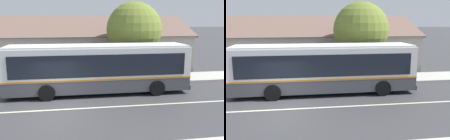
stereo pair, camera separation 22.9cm
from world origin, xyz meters
The scene contains 7 objects.
ground_plane centered at (0.00, 0.00, 0.00)m, with size 300.00×300.00×0.00m, color #38383A.
sidewalk_far centered at (0.00, 6.00, 0.07)m, with size 60.00×3.00×0.15m, color #ADAAA3.
lane_divider_stripe centered at (0.00, 0.00, 0.00)m, with size 60.00×0.16×0.01m, color beige.
community_building centered at (-1.80, 13.26, 1.75)m, with size 28.41×9.91×6.15m.
transit_bus centered at (2.63, 2.90, 1.71)m, with size 11.79×2.81×3.19m.
street_tree_primary centered at (6.01, 6.98, 3.83)m, with size 4.55×4.55×6.23m.
bus_stop_sign centered at (8.15, 4.99, 1.64)m, with size 0.36×0.07×2.40m.
Camera 1 is at (1.00, -13.07, 4.77)m, focal length 40.00 mm.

